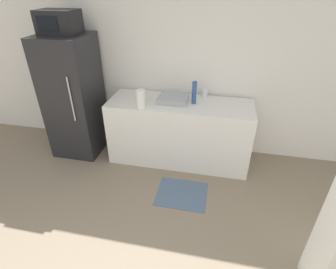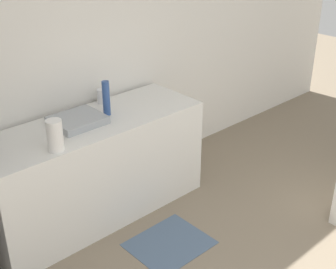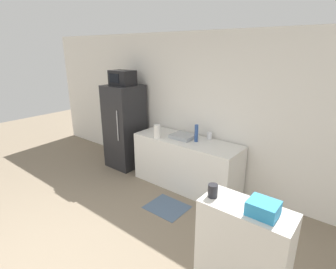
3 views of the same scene
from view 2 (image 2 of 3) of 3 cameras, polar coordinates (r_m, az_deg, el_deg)
wall_back at (r=3.85m, az=-14.34°, el=8.79°), size 8.00×0.06×2.60m
counter at (r=3.94m, az=-8.89°, el=-4.14°), size 1.88×0.65×0.87m
sink_basin at (r=3.71m, az=-11.02°, el=1.71°), size 0.38×0.34×0.06m
bottle_tall at (r=3.79m, az=-7.54°, el=4.40°), size 0.06×0.06×0.29m
bottle_short at (r=4.06m, az=-8.07°, el=4.64°), size 0.08×0.08×0.12m
paper_towel_roll at (r=3.30m, az=-13.62°, el=-0.13°), size 0.11×0.11×0.23m
kitchen_rug at (r=3.79m, az=0.18°, el=-13.14°), size 0.60×0.51×0.01m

